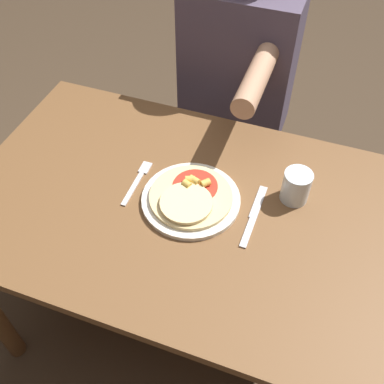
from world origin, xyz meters
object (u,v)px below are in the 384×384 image
at_px(plate, 192,200).
at_px(knife, 253,217).
at_px(pizza, 191,197).
at_px(drinking_glass, 296,186).
at_px(person_diner, 238,76).
at_px(dining_table, 189,228).
at_px(fork, 138,180).

relative_size(plate, knife, 1.24).
bearing_deg(pizza, plate, 85.63).
bearing_deg(plate, pizza, -94.37).
relative_size(drinking_glass, person_diner, 0.08).
distance_m(dining_table, pizza, 0.13).
bearing_deg(dining_table, drinking_glass, 25.13).
height_order(dining_table, fork, fork).
bearing_deg(plate, fork, 172.82).
bearing_deg(dining_table, fork, 167.85).
bearing_deg(pizza, dining_table, -105.21).
xyz_separation_m(fork, knife, (0.35, -0.02, -0.00)).
height_order(plate, knife, plate).
height_order(plate, pizza, pizza).
bearing_deg(fork, pizza, -8.65).
xyz_separation_m(pizza, drinking_glass, (0.26, 0.11, 0.02)).
relative_size(fork, drinking_glass, 1.85).
bearing_deg(plate, drinking_glass, 22.68).
xyz_separation_m(knife, person_diner, (-0.22, 0.61, 0.00)).
bearing_deg(pizza, fork, 171.35).
bearing_deg(fork, person_diner, 77.79).
bearing_deg(plate, knife, 1.43).
height_order(pizza, fork, pizza).
bearing_deg(knife, drinking_glass, 50.16).
height_order(drinking_glass, person_diner, person_diner).
distance_m(dining_table, knife, 0.21).
relative_size(dining_table, plate, 4.65).
distance_m(dining_table, fork, 0.21).
bearing_deg(drinking_glass, plate, -157.32).
relative_size(dining_table, knife, 5.77).
distance_m(pizza, knife, 0.18).
bearing_deg(knife, plate, -178.57).
bearing_deg(knife, dining_table, -173.82).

